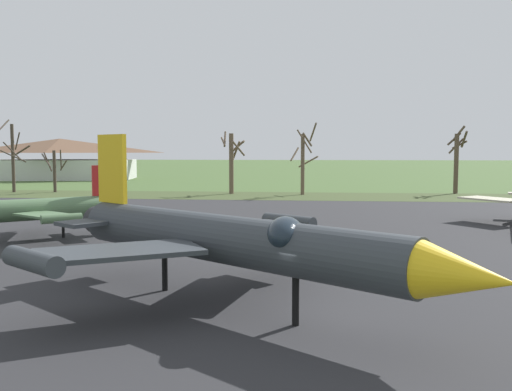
{
  "coord_description": "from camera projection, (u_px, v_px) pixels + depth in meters",
  "views": [
    {
      "loc": [
        -0.23,
        -17.16,
        5.55
      ],
      "look_at": [
        -3.52,
        14.19,
        2.96
      ],
      "focal_mm": 38.74,
      "sensor_mm": 36.0,
      "label": 1
    }
  ],
  "objects": [
    {
      "name": "bare_tree_far_left",
      "position": [
        13.0,
        155.0,
        72.09
      ],
      "size": [
        3.36,
        4.12,
        9.61
      ],
      "color": "#42382D",
      "rests_on": "ground"
    },
    {
      "name": "ground_plane",
      "position": [
        320.0,
        326.0,
        17.44
      ],
      "size": [
        600.0,
        600.0,
        0.0
      ],
      "primitive_type": "plane",
      "color": "#425B2D"
    },
    {
      "name": "bare_tree_left_of_center",
      "position": [
        54.0,
        169.0,
        72.26
      ],
      "size": [
        3.42,
        3.43,
        5.65
      ],
      "color": "#42382D",
      "rests_on": "ground"
    },
    {
      "name": "jet_fighter_front_left",
      "position": [
        231.0,
        239.0,
        19.06
      ],
      "size": [
        15.77,
        13.38,
        6.22
      ],
      "color": "#33383D",
      "rests_on": "ground"
    },
    {
      "name": "jet_fighter_rear_center",
      "position": [
        14.0,
        210.0,
        33.14
      ],
      "size": [
        12.41,
        10.74,
        4.57
      ],
      "color": "#4C6B47",
      "rests_on": "ground"
    },
    {
      "name": "bare_tree_far_right",
      "position": [
        457.0,
        158.0,
        69.92
      ],
      "size": [
        2.45,
        2.38,
        8.69
      ],
      "color": "brown",
      "rests_on": "ground"
    },
    {
      "name": "bare_tree_right_of_center",
      "position": [
        304.0,
        159.0,
        68.07
      ],
      "size": [
        3.5,
        3.18,
        8.9
      ],
      "color": "brown",
      "rests_on": "ground"
    },
    {
      "name": "bare_tree_center",
      "position": [
        232.0,
        160.0,
        69.6
      ],
      "size": [
        3.18,
        3.44,
        7.95
      ],
      "color": "brown",
      "rests_on": "ground"
    },
    {
      "name": "asphalt_apron",
      "position": [
        317.0,
        242.0,
        33.46
      ],
      "size": [
        95.21,
        53.88,
        0.05
      ],
      "primitive_type": "cube",
      "color": "#28282B",
      "rests_on": "ground"
    },
    {
      "name": "grass_verge_strip",
      "position": [
        316.0,
        196.0,
        66.1
      ],
      "size": [
        155.21,
        12.0,
        0.06
      ],
      "primitive_type": "cube",
      "color": "#3B4926",
      "rests_on": "ground"
    },
    {
      "name": "visitor_building",
      "position": [
        60.0,
        159.0,
        105.61
      ],
      "size": [
        29.89,
        17.35,
        7.77
      ],
      "color": "beige",
      "rests_on": "ground"
    }
  ]
}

